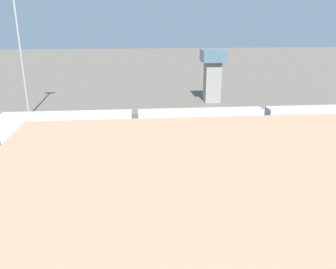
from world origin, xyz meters
TOP-DOWN VIEW (x-y plane):
  - ground_plane at (0.00, 0.00)m, footprint 400.00×400.00m
  - track_bed_0 at (0.00, -17.50)m, footprint 140.00×2.80m
  - track_bed_1 at (0.00, -12.50)m, footprint 140.00×2.80m
  - track_bed_2 at (0.00, -7.50)m, footprint 140.00×2.80m
  - track_bed_3 at (0.00, -2.50)m, footprint 140.00×2.80m
  - track_bed_4 at (0.00, 2.50)m, footprint 140.00×2.80m
  - track_bed_5 at (0.00, 7.50)m, footprint 140.00×2.80m
  - track_bed_6 at (0.00, 12.50)m, footprint 140.00×2.80m
  - track_bed_7 at (0.00, 17.50)m, footprint 140.00×2.80m
  - train_on_track_7 at (-5.31, 17.50)m, footprint 10.00×3.00m
  - train_on_track_3 at (-16.34, -2.50)m, footprint 95.60×3.00m
  - light_mast_0 at (32.01, -20.18)m, footprint 2.80×0.70m
  - control_tower at (-12.31, -30.27)m, footprint 6.00×6.00m

SIDE VIEW (x-z plane):
  - ground_plane at x=0.00m, z-range 0.00..0.00m
  - track_bed_0 at x=0.00m, z-range 0.00..0.12m
  - track_bed_1 at x=0.00m, z-range 0.00..0.12m
  - track_bed_2 at x=0.00m, z-range 0.00..0.12m
  - track_bed_3 at x=0.00m, z-range 0.00..0.12m
  - track_bed_4 at x=0.00m, z-range 0.00..0.12m
  - track_bed_5 at x=0.00m, z-range 0.00..0.12m
  - track_bed_6 at x=0.00m, z-range 0.00..0.12m
  - track_bed_7 at x=0.00m, z-range 0.00..0.12m
  - train_on_track_7 at x=-5.31m, z-range -0.34..4.66m
  - train_on_track_3 at x=-16.34m, z-range 0.12..5.12m
  - control_tower at x=-12.31m, z-range 1.14..14.58m
  - light_mast_0 at x=32.01m, z-range 3.83..33.43m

